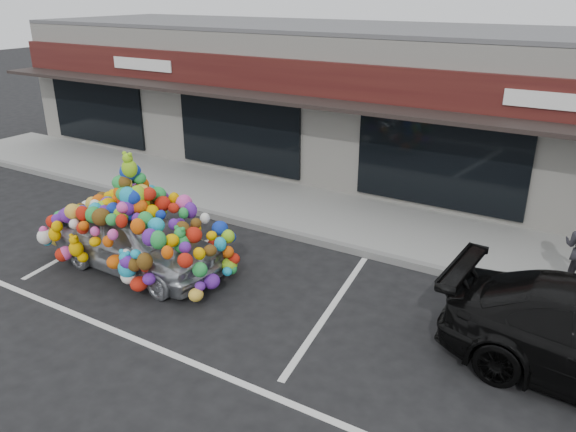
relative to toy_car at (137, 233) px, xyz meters
The scene contains 8 objects.
ground 1.54m from the toy_car, 19.47° to the left, with size 90.00×90.00×0.00m, color black.
shop_building 9.07m from the toy_car, 82.04° to the left, with size 24.00×7.20×4.31m.
sidewalk 4.67m from the toy_car, 74.38° to the left, with size 26.00×3.00×0.15m, color gray.
kerb 3.27m from the toy_car, 67.11° to the left, with size 26.00×0.18×0.16m, color slate.
parking_stripe_left 2.21m from the toy_car, 161.95° to the left, with size 0.12×4.40×0.01m, color silver.
parking_stripe_mid 4.17m from the toy_car, ahead, with size 0.12×4.40×0.01m, color silver.
lane_line 3.82m from the toy_car, 29.87° to the right, with size 14.00×0.12×0.01m, color silver.
toy_car is the anchor object (origin of this frame).
Camera 1 is at (6.66, -7.62, 5.32)m, focal length 35.00 mm.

